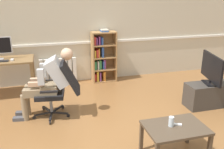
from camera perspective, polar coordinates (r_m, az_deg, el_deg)
ground_plane at (r=3.80m, az=1.24°, el=-14.33°), size 18.00×18.00×0.00m
back_wall at (r=5.81m, az=-6.24°, el=11.54°), size 12.00×0.13×2.70m
computer_desk at (r=5.47m, az=-24.35°, el=2.01°), size 1.30×0.65×0.76m
computer_mouse at (r=5.28m, az=-21.97°, el=3.15°), size 0.06×0.10×0.03m
bookshelf at (r=5.83m, az=-2.26°, el=3.88°), size 0.57×0.29×1.23m
radiator at (r=5.87m, az=-12.21°, el=0.78°), size 0.83×0.08×0.60m
office_chair at (r=4.28m, az=-12.02°, el=-2.93°), size 0.86×0.62×0.96m
person_seated at (r=4.26m, az=-14.49°, el=-1.47°), size 1.06×0.45×1.19m
tv_stand at (r=4.99m, az=21.23°, el=-4.35°), size 0.85×0.38×0.45m
tv_screen at (r=4.82m, az=21.96°, el=1.22°), size 0.27×0.81×0.54m
coffee_table at (r=3.32m, az=14.30°, el=-12.39°), size 0.77×0.54×0.45m
drinking_glass at (r=3.26m, az=13.46°, el=-10.47°), size 0.07×0.07×0.13m
spare_remote at (r=3.32m, az=14.46°, el=-11.03°), size 0.15×0.09×0.02m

